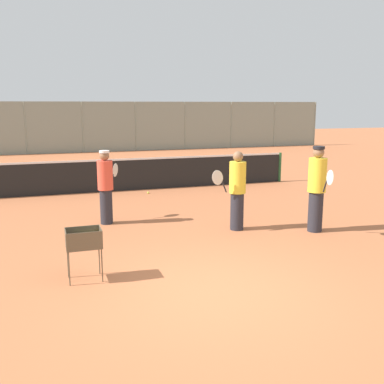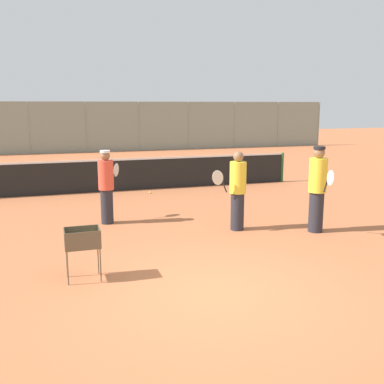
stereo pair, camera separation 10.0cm
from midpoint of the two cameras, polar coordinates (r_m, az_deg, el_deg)
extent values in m
plane|color=#B7663D|center=(6.97, 2.34, -12.72)|extent=(80.00, 80.00, 0.00)
cylinder|color=#26592D|center=(16.92, 10.92, 3.12)|extent=(0.10, 0.10, 1.07)
cube|color=black|center=(14.95, -9.46, 2.04)|extent=(11.93, 0.01, 1.01)
cube|color=white|center=(14.88, -9.53, 4.07)|extent=(11.93, 0.02, 0.06)
cylinder|color=gray|center=(27.45, -20.48, 7.61)|extent=(0.08, 0.08, 2.98)
cylinder|color=gray|center=(27.53, -13.81, 7.99)|extent=(0.08, 0.08, 2.98)
cylinder|color=gray|center=(27.97, -7.25, 8.26)|extent=(0.08, 0.08, 2.98)
cylinder|color=gray|center=(28.76, -0.97, 8.42)|extent=(0.08, 0.08, 2.98)
cylinder|color=gray|center=(29.87, 4.91, 8.48)|extent=(0.08, 0.08, 2.98)
cylinder|color=gray|center=(31.26, 10.33, 8.46)|extent=(0.08, 0.08, 2.98)
cylinder|color=gray|center=(32.90, 15.24, 8.37)|extent=(0.08, 0.08, 2.98)
cube|color=gray|center=(27.53, -13.81, 7.99)|extent=(31.76, 0.01, 2.98)
cylinder|color=#26262D|center=(10.24, 5.45, -2.46)|extent=(0.30, 0.30, 0.85)
cylinder|color=yellow|center=(10.09, 5.53, 1.86)|extent=(0.37, 0.37, 0.71)
sphere|color=#8C6647|center=(10.02, 5.58, 4.51)|extent=(0.23, 0.23, 0.23)
cylinder|color=black|center=(9.90, 3.82, 0.67)|extent=(0.15, 0.06, 0.27)
ellipsoid|color=silver|center=(9.76, 2.96, 1.84)|extent=(0.39, 0.12, 0.43)
cylinder|color=#26262D|center=(10.42, 15.13, -2.42)|extent=(0.32, 0.32, 0.90)
cylinder|color=yellow|center=(10.26, 15.36, 2.09)|extent=(0.40, 0.40, 0.75)
sphere|color=#8C6647|center=(10.20, 15.51, 4.86)|extent=(0.24, 0.24, 0.24)
cylinder|color=black|center=(10.19, 15.54, 5.44)|extent=(0.26, 0.26, 0.06)
cylinder|color=black|center=(9.96, 16.26, 0.68)|extent=(0.05, 0.15, 0.27)
ellipsoid|color=silver|center=(9.76, 16.83, 1.76)|extent=(0.08, 0.40, 0.43)
cylinder|color=#26262D|center=(10.91, -11.09, -1.83)|extent=(0.29, 0.29, 0.83)
cylinder|color=#E54C38|center=(10.77, -11.24, 2.11)|extent=(0.36, 0.36, 0.69)
sphere|color=#8C6647|center=(10.71, -11.33, 4.53)|extent=(0.22, 0.22, 0.22)
cylinder|color=white|center=(10.70, -11.35, 5.04)|extent=(0.24, 0.24, 0.06)
cylinder|color=black|center=(11.11, -10.35, 1.52)|extent=(0.11, 0.14, 0.27)
ellipsoid|color=silver|center=(11.24, -9.97, 2.77)|extent=(0.25, 0.34, 0.43)
cylinder|color=brown|center=(7.40, -15.71, -9.40)|extent=(0.02, 0.02, 0.55)
cylinder|color=brown|center=(7.43, -11.74, -9.11)|extent=(0.02, 0.02, 0.55)
cylinder|color=brown|center=(7.74, -15.85, -8.49)|extent=(0.02, 0.02, 0.55)
cylinder|color=brown|center=(7.77, -12.06, -8.23)|extent=(0.02, 0.02, 0.55)
cube|color=brown|center=(7.49, -13.94, -6.77)|extent=(0.55, 0.40, 0.01)
cube|color=brown|center=(7.26, -13.86, -6.16)|extent=(0.55, 0.01, 0.30)
cube|color=brown|center=(7.64, -14.11, -5.30)|extent=(0.55, 0.01, 0.30)
cube|color=brown|center=(7.43, -16.11, -5.85)|extent=(0.01, 0.40, 0.30)
cube|color=brown|center=(7.47, -11.88, -5.57)|extent=(0.01, 0.40, 0.30)
sphere|color=#D1E54C|center=(7.35, -15.42, -6.44)|extent=(0.07, 0.07, 0.07)
sphere|color=#D1E54C|center=(7.43, -13.66, -6.58)|extent=(0.07, 0.07, 0.07)
sphere|color=#D1E54C|center=(7.42, -14.55, -6.23)|extent=(0.07, 0.07, 0.07)
sphere|color=#D1E54C|center=(7.60, -13.70, -6.19)|extent=(0.07, 0.07, 0.07)
sphere|color=#D1E54C|center=(7.58, -13.22, -5.79)|extent=(0.07, 0.07, 0.07)
sphere|color=#D1E54C|center=(7.62, -12.36, -6.08)|extent=(0.07, 0.07, 0.07)
sphere|color=#D1E54C|center=(7.43, -13.51, -6.59)|extent=(0.07, 0.07, 0.07)
sphere|color=#D1E54C|center=(7.36, -13.06, -6.29)|extent=(0.07, 0.07, 0.07)
sphere|color=#D1E54C|center=(7.60, -12.47, -5.72)|extent=(0.07, 0.07, 0.07)
sphere|color=#D1E54C|center=(14.45, -5.78, -0.08)|extent=(0.07, 0.07, 0.07)
camera|label=1|loc=(0.05, -90.31, -0.06)|focal=42.00mm
camera|label=2|loc=(0.05, 89.69, 0.06)|focal=42.00mm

